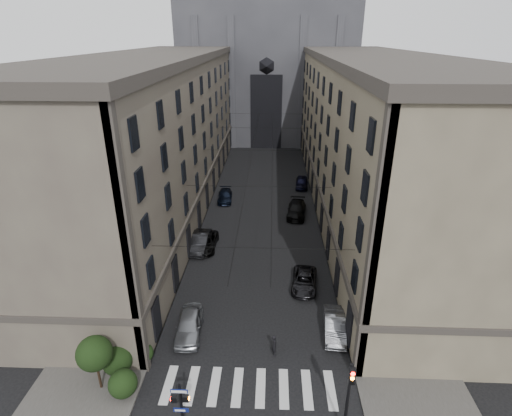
# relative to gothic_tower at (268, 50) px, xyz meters

# --- Properties ---
(sidewalk_left) EXTENTS (7.00, 80.00, 0.15)m
(sidewalk_left) POSITION_rel_gothic_tower_xyz_m (-10.50, -38.96, -17.72)
(sidewalk_left) COLOR #383533
(sidewalk_left) RESTS_ON ground
(sidewalk_right) EXTENTS (7.00, 80.00, 0.15)m
(sidewalk_right) POSITION_rel_gothic_tower_xyz_m (10.50, -38.96, -17.72)
(sidewalk_right) COLOR #383533
(sidewalk_right) RESTS_ON ground
(zebra_crossing) EXTENTS (11.00, 3.20, 0.01)m
(zebra_crossing) POSITION_rel_gothic_tower_xyz_m (0.00, -69.96, -17.79)
(zebra_crossing) COLOR beige
(zebra_crossing) RESTS_ON ground
(building_left) EXTENTS (13.60, 60.60, 18.85)m
(building_left) POSITION_rel_gothic_tower_xyz_m (-13.44, -38.96, -8.45)
(building_left) COLOR #4F453C
(building_left) RESTS_ON ground
(building_right) EXTENTS (13.60, 60.60, 18.85)m
(building_right) POSITION_rel_gothic_tower_xyz_m (13.44, -38.96, -8.45)
(building_right) COLOR brown
(building_right) RESTS_ON ground
(gothic_tower) EXTENTS (35.00, 23.00, 58.00)m
(gothic_tower) POSITION_rel_gothic_tower_xyz_m (0.00, 0.00, 0.00)
(gothic_tower) COLOR #2D2D33
(gothic_tower) RESTS_ON ground
(pedestrian_signal_left) EXTENTS (1.02, 0.38, 4.00)m
(pedestrian_signal_left) POSITION_rel_gothic_tower_xyz_m (-3.51, -73.46, -15.48)
(pedestrian_signal_left) COLOR black
(pedestrian_signal_left) RESTS_ON ground
(traffic_light_right) EXTENTS (0.34, 0.50, 5.20)m
(traffic_light_right) POSITION_rel_gothic_tower_xyz_m (5.60, -73.04, -14.51)
(traffic_light_right) COLOR black
(traffic_light_right) RESTS_ON ground
(shrub_cluster) EXTENTS (3.90, 4.40, 3.90)m
(shrub_cluster) POSITION_rel_gothic_tower_xyz_m (-8.72, -69.95, -16.00)
(shrub_cluster) COLOR black
(shrub_cluster) RESTS_ON sidewalk_left
(tram_wires) EXTENTS (14.00, 60.00, 0.43)m
(tram_wires) POSITION_rel_gothic_tower_xyz_m (0.00, -39.33, -10.55)
(tram_wires) COLOR black
(tram_wires) RESTS_ON ground
(car_left_near) EXTENTS (2.20, 4.85, 1.62)m
(car_left_near) POSITION_rel_gothic_tower_xyz_m (-4.82, -65.07, -16.99)
(car_left_near) COLOR gray
(car_left_near) RESTS_ON ground
(car_left_midnear) EXTENTS (1.88, 5.07, 1.65)m
(car_left_midnear) POSITION_rel_gothic_tower_xyz_m (-6.20, -52.05, -16.97)
(car_left_midnear) COLOR black
(car_left_midnear) RESTS_ON ground
(car_left_midfar) EXTENTS (2.36, 5.02, 1.39)m
(car_left_midfar) POSITION_rel_gothic_tower_xyz_m (-5.67, -51.88, -17.11)
(car_left_midfar) COLOR black
(car_left_midfar) RESTS_ON ground
(car_left_far) EXTENTS (2.15, 4.74, 1.35)m
(car_left_far) POSITION_rel_gothic_tower_xyz_m (-5.08, -38.65, -17.13)
(car_left_far) COLOR black
(car_left_far) RESTS_ON ground
(car_right_near) EXTENTS (1.89, 4.52, 1.45)m
(car_right_near) POSITION_rel_gothic_tower_xyz_m (6.20, -64.61, -17.07)
(car_right_near) COLOR slate
(car_right_near) RESTS_ON ground
(car_right_midnear) EXTENTS (2.68, 4.93, 1.31)m
(car_right_midnear) POSITION_rel_gothic_tower_xyz_m (4.34, -58.62, -17.14)
(car_right_midnear) COLOR black
(car_right_midnear) RESTS_ON ground
(car_right_midfar) EXTENTS (2.82, 5.66, 1.58)m
(car_right_midfar) POSITION_rel_gothic_tower_xyz_m (4.44, -43.10, -17.01)
(car_right_midfar) COLOR black
(car_right_midfar) RESTS_ON ground
(car_right_far) EXTENTS (2.16, 4.59, 1.52)m
(car_right_far) POSITION_rel_gothic_tower_xyz_m (5.74, -33.02, -17.04)
(car_right_far) COLOR black
(car_right_far) RESTS_ON ground
(pedestrian) EXTENTS (0.48, 0.65, 1.65)m
(pedestrian) POSITION_rel_gothic_tower_xyz_m (1.63, -66.96, -16.97)
(pedestrian) COLOR black
(pedestrian) RESTS_ON ground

